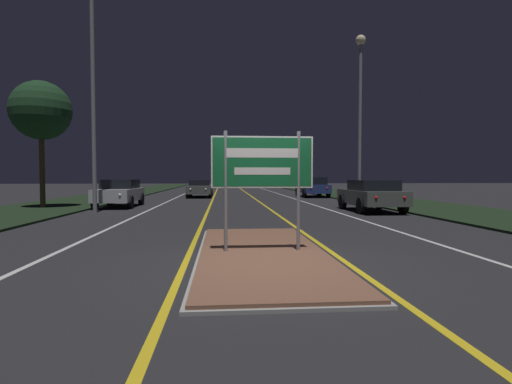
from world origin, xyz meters
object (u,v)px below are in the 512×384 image
object	(u,v)px
highway_sign	(262,167)
car_receding_1	(313,187)
car_receding_0	(371,195)
car_approaching_1	(200,188)
streetlight_left_near	(93,62)
streetlight_right_near	(360,95)
car_approaching_0	(120,192)

from	to	relation	value
highway_sign	car_receding_1	xyz separation A→B (m)	(6.07, 22.19, -0.97)
car_receding_0	car_approaching_1	bearing A→B (deg)	122.60
highway_sign	streetlight_left_near	xyz separation A→B (m)	(-6.32, 9.96, 4.70)
car_receding_0	car_approaching_1	xyz separation A→B (m)	(-8.35, 13.06, -0.06)
streetlight_left_near	car_approaching_1	xyz separation A→B (m)	(3.82, 12.60, -5.76)
highway_sign	car_receding_0	distance (m)	11.21
highway_sign	car_receding_1	bearing A→B (deg)	74.70
highway_sign	streetlight_right_near	xyz separation A→B (m)	(6.49, 12.92, 4.12)
streetlight_right_near	car_approaching_1	size ratio (longest dim) A/B	1.92
streetlight_right_near	car_receding_1	distance (m)	10.58
car_receding_1	car_approaching_1	distance (m)	8.57
highway_sign	streetlight_left_near	size ratio (longest dim) A/B	0.23
streetlight_right_near	car_approaching_1	bearing A→B (deg)	132.98
streetlight_left_near	car_receding_0	size ratio (longest dim) A/B	2.40
streetlight_left_near	streetlight_right_near	size ratio (longest dim) A/B	1.13
streetlight_left_near	car_approaching_1	world-z (taller)	streetlight_left_near
highway_sign	car_approaching_0	bearing A→B (deg)	114.72
streetlight_right_near	car_approaching_0	distance (m)	13.58
car_receding_1	streetlight_right_near	bearing A→B (deg)	-87.41
highway_sign	streetlight_left_near	distance (m)	12.70
streetlight_left_near	car_receding_1	bearing A→B (deg)	44.61
car_approaching_1	streetlight_left_near	bearing A→B (deg)	-106.88
streetlight_left_near	highway_sign	bearing A→B (deg)	-57.62
car_receding_1	car_approaching_0	size ratio (longest dim) A/B	1.06
car_receding_1	streetlight_left_near	bearing A→B (deg)	-135.39
car_approaching_0	car_approaching_1	bearing A→B (deg)	69.05
car_receding_0	car_approaching_1	size ratio (longest dim) A/B	0.90
highway_sign	car_approaching_1	size ratio (longest dim) A/B	0.50
highway_sign	streetlight_right_near	world-z (taller)	streetlight_right_near
car_receding_0	car_approaching_0	distance (m)	12.49
car_receding_0	car_receding_1	bearing A→B (deg)	89.03
streetlight_left_near	streetlight_right_near	bearing A→B (deg)	13.01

